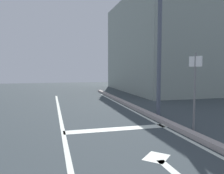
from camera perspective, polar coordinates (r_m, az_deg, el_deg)
name	(u,v)px	position (r m, az deg, el deg)	size (l,w,h in m)	color
lane_line_center	(66,145)	(5.78, -11.59, -14.04)	(0.12, 20.00, 0.01)	silver
lane_line_curbside	(179,135)	(6.70, 16.50, -11.50)	(0.12, 20.00, 0.01)	silver
stop_bar	(117,129)	(7.05, 1.37, -10.47)	(3.25, 0.40, 0.01)	silver
lane_arrow_head	(157,157)	(5.03, 11.11, -16.93)	(0.56, 0.44, 0.01)	silver
curb_strip	(187,132)	(6.81, 18.34, -10.69)	(0.24, 24.00, 0.14)	#A69A96
traffic_signal_mast	(136,15)	(8.81, 5.98, 17.50)	(3.92, 0.34, 5.36)	#4F5667
street_sign_post	(195,80)	(7.07, 20.10, 1.60)	(0.16, 0.43, 2.30)	slate
building_block	(191,47)	(20.52, 19.15, 9.49)	(11.75, 10.50, 7.27)	#909C93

